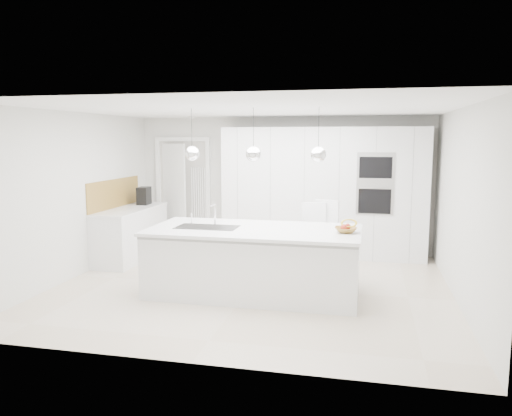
% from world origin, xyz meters
% --- Properties ---
extents(floor, '(5.50, 5.50, 0.00)m').
position_xyz_m(floor, '(0.00, 0.00, 0.00)').
color(floor, beige).
rests_on(floor, ground).
extents(wall_back, '(5.50, 0.00, 5.50)m').
position_xyz_m(wall_back, '(0.00, 2.50, 1.25)').
color(wall_back, silver).
rests_on(wall_back, ground).
extents(wall_left, '(0.00, 5.00, 5.00)m').
position_xyz_m(wall_left, '(-2.75, 0.00, 1.25)').
color(wall_left, silver).
rests_on(wall_left, ground).
extents(ceiling, '(5.50, 5.50, 0.00)m').
position_xyz_m(ceiling, '(0.00, 0.00, 2.50)').
color(ceiling, white).
rests_on(ceiling, wall_back).
extents(tall_cabinets, '(3.60, 0.60, 2.30)m').
position_xyz_m(tall_cabinets, '(0.80, 2.20, 1.15)').
color(tall_cabinets, white).
rests_on(tall_cabinets, floor).
extents(oven_stack, '(0.62, 0.04, 1.05)m').
position_xyz_m(oven_stack, '(1.70, 1.89, 1.35)').
color(oven_stack, '#A5A5A8').
rests_on(oven_stack, tall_cabinets).
extents(doorway_frame, '(1.11, 0.08, 2.13)m').
position_xyz_m(doorway_frame, '(-1.95, 2.47, 1.02)').
color(doorway_frame, white).
rests_on(doorway_frame, floor).
extents(hallway_door, '(0.76, 0.38, 2.00)m').
position_xyz_m(hallway_door, '(-2.20, 2.42, 1.00)').
color(hallway_door, white).
rests_on(hallway_door, floor).
extents(radiator, '(0.32, 0.04, 1.40)m').
position_xyz_m(radiator, '(-1.63, 2.46, 0.85)').
color(radiator, white).
rests_on(radiator, floor).
extents(left_base_cabinets, '(0.60, 1.80, 0.86)m').
position_xyz_m(left_base_cabinets, '(-2.45, 1.20, 0.43)').
color(left_base_cabinets, white).
rests_on(left_base_cabinets, floor).
extents(left_worktop, '(0.62, 1.82, 0.04)m').
position_xyz_m(left_worktop, '(-2.45, 1.20, 0.88)').
color(left_worktop, white).
rests_on(left_worktop, left_base_cabinets).
extents(oak_backsplash, '(0.02, 1.80, 0.50)m').
position_xyz_m(oak_backsplash, '(-2.74, 1.20, 1.15)').
color(oak_backsplash, olive).
rests_on(oak_backsplash, wall_left).
extents(island_base, '(2.80, 1.20, 0.86)m').
position_xyz_m(island_base, '(0.10, -0.30, 0.43)').
color(island_base, white).
rests_on(island_base, floor).
extents(island_worktop, '(2.84, 1.40, 0.04)m').
position_xyz_m(island_worktop, '(0.10, -0.25, 0.88)').
color(island_worktop, white).
rests_on(island_worktop, island_base).
extents(island_sink, '(0.84, 0.44, 0.18)m').
position_xyz_m(island_sink, '(-0.55, -0.30, 0.82)').
color(island_sink, '#3F3F42').
rests_on(island_sink, island_worktop).
extents(island_tap, '(0.02, 0.02, 0.30)m').
position_xyz_m(island_tap, '(-0.50, -0.10, 1.05)').
color(island_tap, white).
rests_on(island_tap, island_worktop).
extents(pendant_left, '(0.20, 0.20, 0.20)m').
position_xyz_m(pendant_left, '(-0.75, -0.30, 1.90)').
color(pendant_left, white).
rests_on(pendant_left, ceiling).
extents(pendant_mid, '(0.20, 0.20, 0.20)m').
position_xyz_m(pendant_mid, '(0.10, -0.30, 1.90)').
color(pendant_mid, white).
rests_on(pendant_mid, ceiling).
extents(pendant_right, '(0.20, 0.20, 0.20)m').
position_xyz_m(pendant_right, '(0.95, -0.30, 1.90)').
color(pendant_right, white).
rests_on(pendant_right, ceiling).
extents(fruit_bowl, '(0.31, 0.31, 0.07)m').
position_xyz_m(fruit_bowl, '(1.32, -0.29, 0.94)').
color(fruit_bowl, olive).
rests_on(fruit_bowl, island_worktop).
extents(espresso_machine, '(0.22, 0.32, 0.32)m').
position_xyz_m(espresso_machine, '(-2.43, 1.72, 1.06)').
color(espresso_machine, black).
rests_on(espresso_machine, left_worktop).
extents(bar_stool_left, '(0.40, 0.54, 1.14)m').
position_xyz_m(bar_stool_left, '(0.80, 0.56, 0.57)').
color(bar_stool_left, white).
rests_on(bar_stool_left, floor).
extents(bar_stool_right, '(0.52, 0.63, 1.18)m').
position_xyz_m(bar_stool_right, '(0.99, 0.61, 0.59)').
color(bar_stool_right, white).
rests_on(bar_stool_right, floor).
extents(apple_a, '(0.08, 0.08, 0.08)m').
position_xyz_m(apple_a, '(1.29, -0.32, 0.97)').
color(apple_a, red).
rests_on(apple_a, fruit_bowl).
extents(apple_b, '(0.08, 0.08, 0.08)m').
position_xyz_m(apple_b, '(1.34, -0.23, 0.97)').
color(apple_b, red).
rests_on(apple_b, fruit_bowl).
extents(banana_bunch, '(0.25, 0.18, 0.22)m').
position_xyz_m(banana_bunch, '(1.36, -0.27, 1.02)').
color(banana_bunch, yellow).
rests_on(banana_bunch, fruit_bowl).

